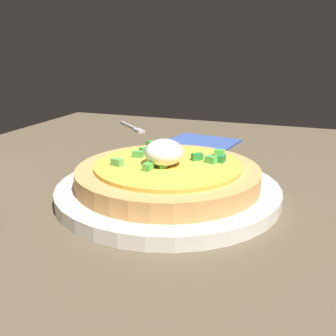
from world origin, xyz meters
TOP-DOWN VIEW (x-y plane):
  - dining_table at (0.00, 0.00)cm, footprint 91.59×66.21cm
  - plate at (-1.26, -9.29)cm, footprint 25.84×25.84cm
  - pizza at (-1.28, -9.27)cm, footprint 21.18×21.18cm
  - fork at (31.81, 10.66)cm, footprint 8.23×8.95cm
  - napkin at (23.62, -6.11)cm, footprint 13.63×13.63cm

SIDE VIEW (x-z plane):
  - dining_table at x=0.00cm, z-range 0.00..2.55cm
  - napkin at x=23.62cm, z-range 2.55..2.95cm
  - fork at x=31.81cm, z-range 2.55..3.05cm
  - plate at x=-1.26cm, z-range 2.55..4.08cm
  - pizza at x=-1.28cm, z-range 2.68..8.17cm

